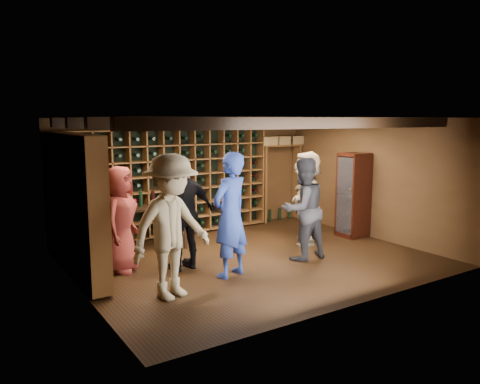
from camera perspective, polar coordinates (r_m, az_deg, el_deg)
ground at (r=8.47m, az=1.50°, el=-8.12°), size 6.00×6.00×0.00m
room_shell at (r=8.15m, az=1.37°, el=8.47°), size 6.00×6.00×6.00m
wine_rack_back at (r=9.98m, az=-8.54°, el=1.13°), size 4.65×0.30×2.20m
wine_rack_left at (r=7.83m, az=-19.44°, el=-1.38°), size 0.30×2.65×2.20m
crate_shelf at (r=11.44m, az=4.99°, el=4.28°), size 1.20×0.32×2.07m
display_cabinet at (r=10.16m, az=13.64°, el=-0.56°), size 0.55×0.50×1.75m
man_blue_shirt at (r=7.33m, az=-1.21°, el=-2.83°), size 0.84×0.69×1.98m
man_grey_suit at (r=8.33m, az=7.68°, el=-2.06°), size 0.89×0.70×1.82m
guest_red_floral at (r=7.84m, az=-14.43°, el=-3.24°), size 0.97×1.01×1.74m
guest_woman_black at (r=7.74m, az=-6.81°, el=-2.59°), size 1.15×0.57×1.89m
guest_khaki at (r=6.51m, az=-8.37°, el=-4.24°), size 1.45×1.07×2.02m
guest_beige at (r=9.41m, az=8.17°, el=-0.70°), size 1.55×1.65×1.85m
tasting_table at (r=9.10m, az=-10.21°, el=-2.25°), size 1.19×0.74×1.12m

